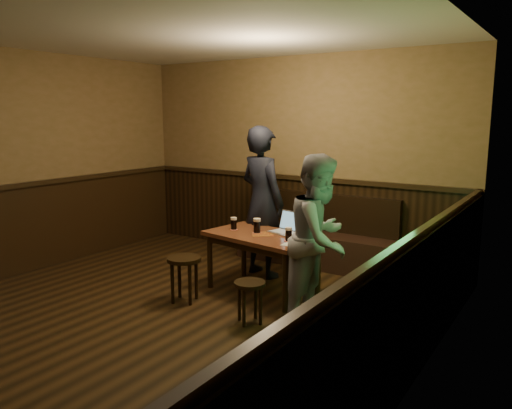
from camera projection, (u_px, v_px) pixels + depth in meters
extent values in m
cube|color=black|center=(141.00, 326.00, 4.81)|extent=(5.00, 6.00, 0.02)
cube|color=beige|center=(127.00, 20.00, 4.31)|extent=(5.00, 6.00, 0.02)
cube|color=olive|center=(295.00, 158.00, 7.03)|extent=(5.00, 0.02, 2.80)
cube|color=olive|center=(409.00, 210.00, 3.20)|extent=(0.02, 6.00, 2.80)
cube|color=black|center=(293.00, 217.00, 7.16)|extent=(4.98, 0.04, 1.10)
cube|color=black|center=(398.00, 333.00, 3.36)|extent=(0.04, 5.98, 1.10)
cube|color=black|center=(292.00, 177.00, 7.03)|extent=(4.98, 0.06, 0.06)
cube|color=black|center=(398.00, 249.00, 3.28)|extent=(0.06, 5.98, 0.06)
cube|color=black|center=(314.00, 248.00, 6.73)|extent=(2.20, 0.50, 0.45)
cube|color=black|center=(321.00, 211.00, 6.81)|extent=(2.20, 0.10, 0.50)
cube|color=#5A3119|center=(263.00, 236.00, 5.60)|extent=(1.36, 0.90, 0.05)
cube|color=black|center=(263.00, 242.00, 5.61)|extent=(1.24, 0.78, 0.07)
cube|color=maroon|center=(263.00, 234.00, 5.59)|extent=(0.33, 0.33, 0.00)
cylinder|color=black|center=(210.00, 261.00, 5.81)|extent=(0.06, 0.06, 0.63)
cylinder|color=black|center=(244.00, 251.00, 6.24)|extent=(0.06, 0.06, 0.63)
cylinder|color=black|center=(285.00, 282.00, 5.08)|extent=(0.06, 0.06, 0.63)
cylinder|color=black|center=(318.00, 269.00, 5.50)|extent=(0.06, 0.06, 0.63)
cylinder|color=black|center=(184.00, 259.00, 5.35)|extent=(0.48, 0.48, 0.04)
cylinder|color=black|center=(190.00, 284.00, 5.28)|extent=(0.04, 0.04, 0.47)
cylinder|color=black|center=(196.00, 278.00, 5.47)|extent=(0.04, 0.04, 0.47)
cylinder|color=black|center=(179.00, 277.00, 5.51)|extent=(0.04, 0.04, 0.47)
cylinder|color=black|center=(172.00, 282.00, 5.32)|extent=(0.04, 0.04, 0.47)
cylinder|color=black|center=(250.00, 284.00, 4.80)|extent=(0.34, 0.34, 0.04)
cylinder|color=black|center=(261.00, 305.00, 4.78)|extent=(0.03, 0.03, 0.40)
cylinder|color=black|center=(255.00, 299.00, 4.94)|extent=(0.03, 0.03, 0.40)
cylinder|color=black|center=(239.00, 301.00, 4.89)|extent=(0.03, 0.03, 0.40)
cylinder|color=black|center=(244.00, 307.00, 4.74)|extent=(0.03, 0.03, 0.40)
cylinder|color=#B12615|center=(234.00, 229.00, 5.82)|extent=(0.09, 0.09, 0.00)
cylinder|color=silver|center=(234.00, 229.00, 5.82)|extent=(0.08, 0.08, 0.00)
cylinder|color=black|center=(234.00, 224.00, 5.81)|extent=(0.07, 0.07, 0.11)
cylinder|color=beige|center=(234.00, 218.00, 5.80)|extent=(0.07, 0.07, 0.03)
cylinder|color=#B12615|center=(257.00, 233.00, 5.66)|extent=(0.11, 0.11, 0.00)
cylinder|color=silver|center=(257.00, 232.00, 5.66)|extent=(0.09, 0.09, 0.00)
cylinder|color=black|center=(257.00, 227.00, 5.64)|extent=(0.08, 0.08, 0.13)
cylinder|color=beige|center=(257.00, 220.00, 5.63)|extent=(0.08, 0.08, 0.03)
cylinder|color=#B12615|center=(289.00, 241.00, 5.29)|extent=(0.10, 0.10, 0.00)
cylinder|color=silver|center=(289.00, 240.00, 5.29)|extent=(0.08, 0.08, 0.00)
cylinder|color=black|center=(289.00, 235.00, 5.28)|extent=(0.07, 0.07, 0.12)
cylinder|color=beige|center=(289.00, 228.00, 5.27)|extent=(0.07, 0.07, 0.03)
cube|color=silver|center=(284.00, 233.00, 5.62)|extent=(0.39, 0.31, 0.02)
cube|color=#B2B2B7|center=(284.00, 232.00, 5.62)|extent=(0.35, 0.26, 0.00)
cube|color=silver|center=(292.00, 221.00, 5.68)|extent=(0.35, 0.15, 0.22)
cube|color=#5E91B0|center=(291.00, 221.00, 5.67)|extent=(0.31, 0.13, 0.19)
cube|color=silver|center=(293.00, 245.00, 5.12)|extent=(0.22, 0.16, 0.00)
imported|color=black|center=(262.00, 202.00, 6.18)|extent=(0.78, 0.62, 1.87)
imported|color=gray|center=(320.00, 239.00, 4.81)|extent=(0.63, 0.80, 1.64)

